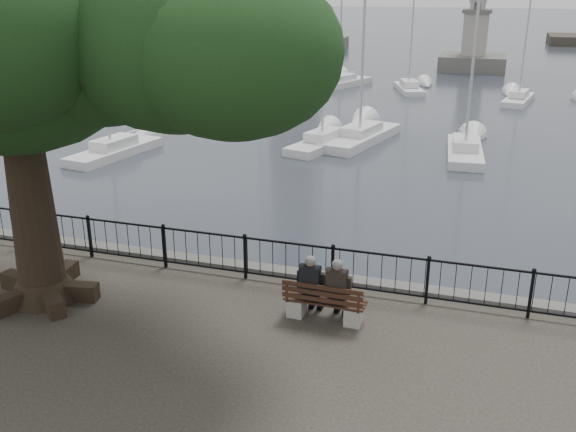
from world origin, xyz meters
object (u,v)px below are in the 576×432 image
at_px(person_right, 338,291).
at_px(lion_monument, 474,46).
at_px(person_left, 312,287).
at_px(bench, 324,306).
at_px(tree, 47,22).

distance_m(person_right, lion_monument, 48.66).
bearing_deg(person_right, person_left, 178.78).
bearing_deg(bench, lion_monument, 89.01).
distance_m(person_right, tree, 7.34).
height_order(bench, lion_monument, lion_monument).
xyz_separation_m(person_right, tree, (-5.33, -0.81, 4.98)).
bearing_deg(person_right, bench, -160.63).
bearing_deg(person_right, lion_monument, 89.31).
bearing_deg(lion_monument, person_left, -91.33).
bearing_deg(person_right, tree, -171.35).
bearing_deg(lion_monument, bench, -90.99).
relative_size(bench, person_left, 1.20).
relative_size(person_left, person_right, 1.00).
height_order(person_left, person_right, same).
xyz_separation_m(bench, tree, (-5.08, -0.72, 5.30)).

